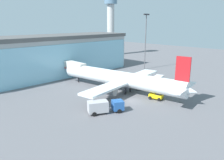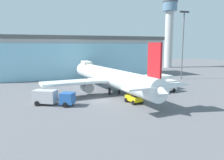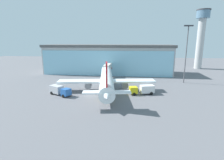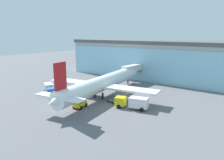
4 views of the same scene
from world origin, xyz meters
name	(u,v)px [view 3 (image 3 of 4)]	position (x,y,z in m)	size (l,w,h in m)	color
ground	(91,95)	(0.00, 0.00, 0.00)	(240.00, 240.00, 0.00)	slate
terminal_building	(108,59)	(0.00, 36.77, 6.85)	(60.80, 16.44, 13.70)	#A8A8A8
jet_bridge	(109,67)	(1.64, 26.68, 4.63)	(2.66, 13.72, 6.01)	silver
control_tower	(201,34)	(48.79, 56.06, 19.15)	(7.20, 7.20, 31.87)	#BBBBBB
apron_light_mast	(186,50)	(31.24, 19.48, 12.29)	(3.20, 0.40, 21.00)	#59595E
airplane	(107,79)	(3.65, 6.64, 3.49)	(30.66, 40.02, 10.90)	white
catering_truck	(59,90)	(-9.19, -0.62, 1.47)	(7.47, 5.40, 2.65)	#2659A5
fuel_truck	(143,89)	(15.00, 3.02, 1.47)	(7.62, 3.98, 2.65)	yellow
baggage_cart	(122,91)	(8.95, 3.90, 0.50)	(3.11, 2.24, 1.50)	slate
pushback_tug	(107,97)	(5.22, -3.52, 0.97)	(2.83, 3.54, 2.30)	yellow
safety_cone_nose	(105,98)	(4.67, -2.71, 0.28)	(0.36, 0.36, 0.55)	orange
safety_cone_wingtip	(151,90)	(18.02, 7.03, 0.28)	(0.36, 0.36, 0.55)	orange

